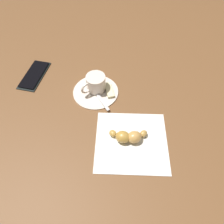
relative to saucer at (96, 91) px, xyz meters
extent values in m
plane|color=brown|center=(0.11, 0.03, 0.00)|extent=(1.80, 1.80, 0.00)
cylinder|color=silver|center=(0.00, 0.00, 0.00)|extent=(0.15, 0.15, 0.01)
cylinder|color=silver|center=(-0.01, 0.00, 0.03)|extent=(0.06, 0.06, 0.05)
cylinder|color=#341C0D|center=(-0.01, 0.00, 0.03)|extent=(0.05, 0.05, 0.00)
torus|color=silver|center=(0.01, -0.03, 0.03)|extent=(0.02, 0.04, 0.04)
cube|color=silver|center=(0.04, 0.01, 0.01)|extent=(0.09, 0.03, 0.00)
ellipsoid|color=silver|center=(-0.01, -0.01, 0.01)|extent=(0.03, 0.03, 0.01)
cube|color=beige|center=(0.01, 0.04, 0.01)|extent=(0.06, 0.02, 0.01)
cube|color=white|center=(0.20, 0.06, 0.00)|extent=(0.24, 0.24, 0.00)
ellipsoid|color=#B99042|center=(0.17, 0.01, 0.01)|extent=(0.03, 0.03, 0.02)
ellipsoid|color=#B98B3B|center=(0.19, 0.04, 0.02)|extent=(0.05, 0.05, 0.03)
ellipsoid|color=tan|center=(0.20, 0.07, 0.02)|extent=(0.03, 0.04, 0.03)
ellipsoid|color=#B78C45|center=(0.19, 0.10, 0.01)|extent=(0.03, 0.03, 0.02)
cube|color=black|center=(-0.13, -0.19, 0.00)|extent=(0.16, 0.12, 0.01)
cube|color=black|center=(-0.13, -0.19, 0.00)|extent=(0.14, 0.11, 0.00)
camera|label=1|loc=(0.44, -0.06, 0.50)|focal=32.62mm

